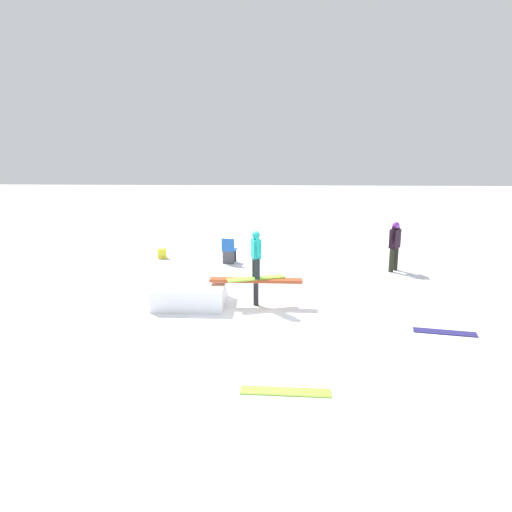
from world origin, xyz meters
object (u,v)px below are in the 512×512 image
bystander_black (395,244)px  folding_chair (229,251)px  rail_feature (256,283)px  loose_snowboard_navy (445,332)px  main_rider_on_rail (256,256)px  backpack_on_snow (162,254)px  loose_snowboard_lime (286,392)px

bystander_black → folding_chair: bearing=122.1°
bystander_black → folding_chair: bystander_black is taller
rail_feature → bystander_black: bearing=39.7°
loose_snowboard_navy → folding_chair: bearing=143.0°
rail_feature → main_rider_on_rail: (0.00, 0.00, 0.70)m
rail_feature → main_rider_on_rail: main_rider_on_rail is taller
bystander_black → backpack_on_snow: bystander_black is taller
loose_snowboard_navy → loose_snowboard_lime: bearing=-131.7°
folding_chair → main_rider_on_rail: bearing=113.0°
bystander_black → rail_feature: bearing=169.3°
rail_feature → folding_chair: (-1.04, 4.25, -0.19)m
loose_snowboard_lime → backpack_on_snow: backpack_on_snow is taller
bystander_black → backpack_on_snow: size_ratio=4.72×
bystander_black → loose_snowboard_navy: 5.20m
folding_chair → backpack_on_snow: bearing=-4.5°
rail_feature → loose_snowboard_lime: bearing=-80.4°
loose_snowboard_lime → rail_feature: bearing=101.2°
main_rider_on_rail → backpack_on_snow: main_rider_on_rail is taller
folding_chair → bystander_black: bearing=-179.7°
rail_feature → main_rider_on_rail: size_ratio=1.57×
main_rider_on_rail → bystander_black: (4.31, 3.41, -0.40)m
folding_chair → backpack_on_snow: 2.52m
main_rider_on_rail → loose_snowboard_navy: main_rider_on_rail is taller
loose_snowboard_navy → folding_chair: 7.99m
rail_feature → folding_chair: folding_chair is taller
rail_feature → folding_chair: 4.39m
bystander_black → backpack_on_snow: (-7.79, 1.44, -0.73)m
backpack_on_snow → loose_snowboard_lime: bearing=-82.4°
loose_snowboard_lime → loose_snowboard_navy: size_ratio=1.15×
main_rider_on_rail → loose_snowboard_navy: bearing=-39.0°
folding_chair → loose_snowboard_navy: bearing=140.9°
folding_chair → backpack_on_snow: folding_chair is taller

